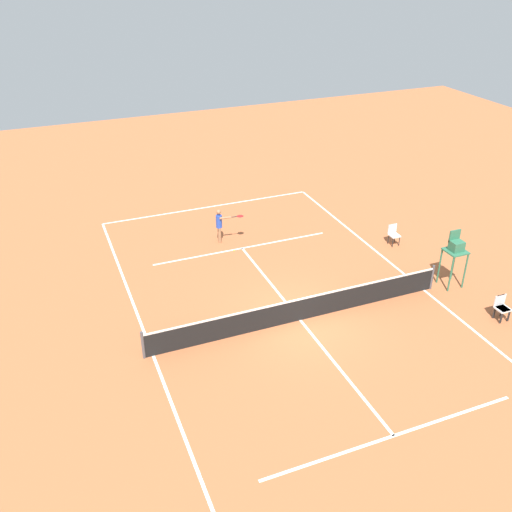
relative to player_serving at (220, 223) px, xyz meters
name	(u,v)px	position (x,y,z in m)	size (l,w,h in m)	color
ground_plane	(300,320)	(-0.71, 7.02, -0.98)	(60.00, 60.00, 0.00)	#B76038
court_lines	(300,320)	(-0.71, 7.02, -0.98)	(11.15, 22.17, 0.01)	white
tennis_net	(301,309)	(-0.71, 7.02, -0.48)	(11.75, 0.10, 1.07)	#4C4C51
player_serving	(220,223)	(0.00, 0.00, 0.00)	(1.24, 0.70, 1.65)	#9E704C
tennis_ball	(234,250)	(-0.27, 1.06, -0.95)	(0.07, 0.07, 0.07)	#CCE033
umpire_chair	(455,250)	(-7.42, 7.06, 0.63)	(0.80, 0.80, 2.41)	#2D6B4C
courtside_chair_near	(501,307)	(-7.57, 9.69, -0.45)	(0.44, 0.46, 0.95)	#262626
courtside_chair_mid	(394,234)	(-7.31, 3.17, -0.45)	(0.44, 0.46, 0.95)	#262626
courtside_chair_far	(502,306)	(-7.62, 9.70, -0.45)	(0.44, 0.46, 0.95)	#262626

